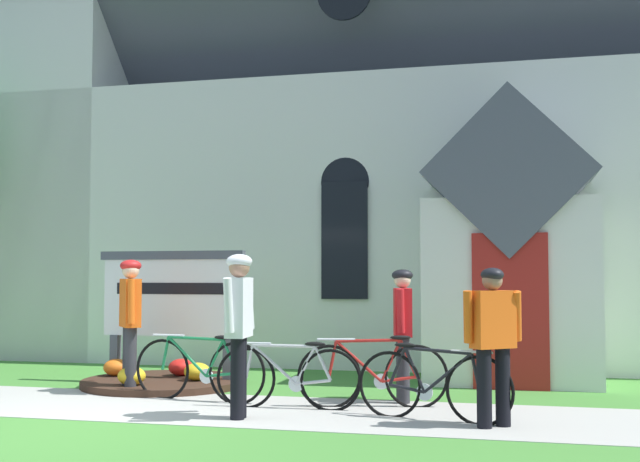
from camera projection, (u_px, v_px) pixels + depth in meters
name	position (u px, v px, depth m)	size (l,w,h in m)	color
ground	(208.00, 379.00, 11.83)	(140.00, 140.00, 0.00)	#333335
sidewalk_slab	(272.00, 411.00, 8.96)	(32.00, 2.11, 0.01)	#A8A59E
grass_verge	(207.00, 448.00, 7.04)	(32.00, 1.85, 0.01)	#427F33
church_lawn	(324.00, 382.00, 11.40)	(24.00, 2.92, 0.01)	#427F33
church_building	(375.00, 130.00, 17.81)	(14.96, 11.92, 12.92)	silver
church_sign	(171.00, 297.00, 11.29)	(2.20, 0.19, 1.87)	#474C56
flower_bed	(162.00, 380.00, 11.01)	(2.23, 2.23, 0.34)	#382319
bicycle_yellow	(199.00, 369.00, 9.73)	(1.78, 0.27, 0.82)	black
bicycle_red	(433.00, 385.00, 8.40)	(1.68, 0.45, 0.82)	black
bicycle_blue	(373.00, 374.00, 9.24)	(1.72, 0.42, 0.85)	black
bicycle_green	(288.00, 377.00, 9.14)	(1.72, 0.09, 0.79)	black
cyclist_in_yellow_jersey	(239.00, 321.00, 8.52)	(0.30, 0.78, 1.75)	black
cyclist_in_white_jersey	(403.00, 325.00, 9.64)	(0.29, 0.70, 1.60)	#2D2D33
cyclist_in_green_jersey	(130.00, 314.00, 10.40)	(0.45, 0.68, 1.73)	#2D2D33
cyclist_in_orange_jersey	(493.00, 335.00, 8.04)	(0.56, 0.48, 1.60)	black
distant_hill	(418.00, 293.00, 72.79)	(96.82, 41.09, 26.50)	#847A5B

